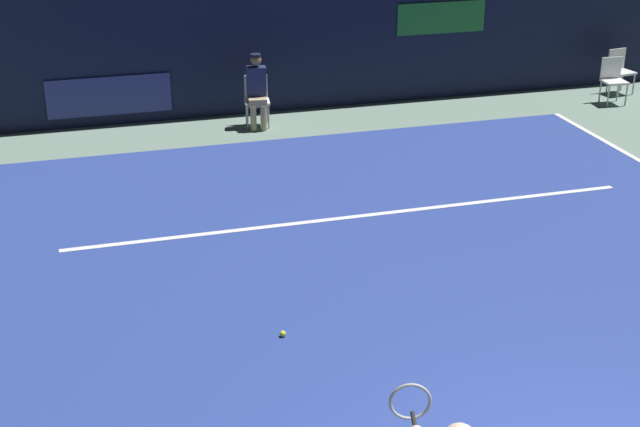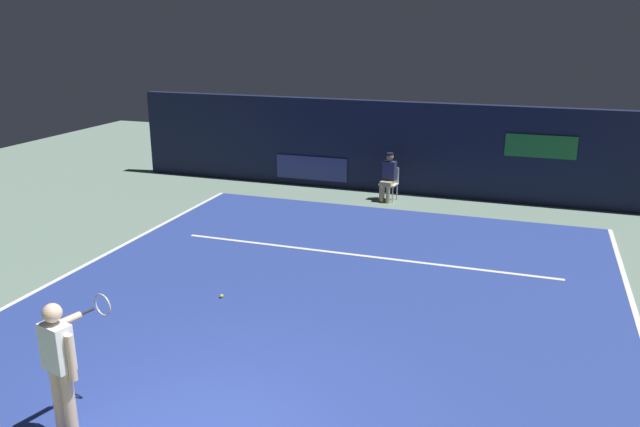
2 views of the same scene
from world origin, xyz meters
TOP-DOWN VIEW (x-y plane):
  - ground_plane at (0.00, 4.52)m, footprint 32.78×32.78m
  - court_surface at (0.00, 4.52)m, footprint 10.33×11.05m
  - line_service at (0.00, 6.46)m, footprint 8.06×0.10m
  - back_wall at (-0.00, 11.85)m, footprint 16.99×0.33m
  - line_judge_on_chair at (-0.44, 10.88)m, footprint 0.49×0.57m
  - courtside_chair_near at (6.53, 10.45)m, footprint 0.47×0.45m
  - courtside_chair_far at (7.06, 11.05)m, footprint 0.50×0.48m
  - tennis_ball at (-1.78, 3.61)m, footprint 0.07×0.07m

SIDE VIEW (x-z plane):
  - ground_plane at x=0.00m, z-range 0.00..0.00m
  - court_surface at x=0.00m, z-range 0.00..0.01m
  - line_service at x=0.00m, z-range 0.01..0.02m
  - tennis_ball at x=-1.78m, z-range 0.01..0.08m
  - courtside_chair_near at x=6.53m, z-range 0.06..0.94m
  - courtside_chair_far at x=7.06m, z-range 0.06..0.94m
  - line_judge_on_chair at x=-0.44m, z-range 0.03..1.35m
  - back_wall at x=0.00m, z-range 0.00..2.60m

